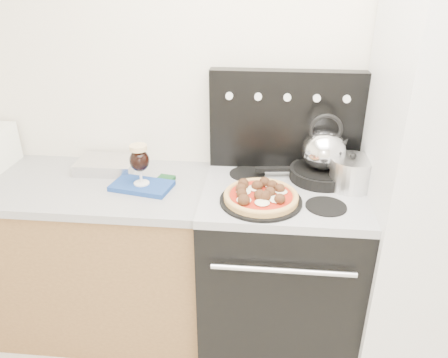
# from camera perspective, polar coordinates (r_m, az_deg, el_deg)

# --- Properties ---
(room_shell) EXTENTS (3.52, 3.01, 2.52)m
(room_shell) POSITION_cam_1_polar(r_m,az_deg,el_deg) (1.14, 5.85, -6.69)
(room_shell) COLOR silver
(room_shell) RESTS_ON ground
(base_cabinet) EXTENTS (1.45, 0.60, 0.86)m
(base_cabinet) POSITION_cam_1_polar(r_m,az_deg,el_deg) (2.56, -18.83, -9.67)
(base_cabinet) COLOR olive
(base_cabinet) RESTS_ON ground
(countertop) EXTENTS (1.48, 0.63, 0.04)m
(countertop) POSITION_cam_1_polar(r_m,az_deg,el_deg) (2.34, -20.39, -0.64)
(countertop) COLOR #A0A0A2
(countertop) RESTS_ON base_cabinet
(stove_body) EXTENTS (0.76, 0.65, 0.88)m
(stove_body) POSITION_cam_1_polar(r_m,az_deg,el_deg) (2.33, 7.09, -11.87)
(stove_body) COLOR black
(stove_body) RESTS_ON ground
(cooktop) EXTENTS (0.76, 0.65, 0.04)m
(cooktop) POSITION_cam_1_polar(r_m,az_deg,el_deg) (2.09, 7.77, -1.83)
(cooktop) COLOR #ADADB2
(cooktop) RESTS_ON stove_body
(backguard) EXTENTS (0.76, 0.08, 0.50)m
(backguard) POSITION_cam_1_polar(r_m,az_deg,el_deg) (2.23, 8.02, 7.61)
(backguard) COLOR black
(backguard) RESTS_ON cooktop
(fridge) EXTENTS (0.64, 0.68, 1.90)m
(fridge) POSITION_cam_1_polar(r_m,az_deg,el_deg) (2.19, 26.48, -1.65)
(fridge) COLOR silver
(fridge) RESTS_ON ground
(foil_sheet) EXTENTS (0.30, 0.22, 0.06)m
(foil_sheet) POSITION_cam_1_polar(r_m,az_deg,el_deg) (2.37, -15.06, 1.82)
(foil_sheet) COLOR white
(foil_sheet) RESTS_ON countertop
(oven_mitt) EXTENTS (0.31, 0.22, 0.02)m
(oven_mitt) POSITION_cam_1_polar(r_m,az_deg,el_deg) (2.14, -10.68, -0.90)
(oven_mitt) COLOR navy
(oven_mitt) RESTS_ON countertop
(beer_glass) EXTENTS (0.11, 0.11, 0.20)m
(beer_glass) POSITION_cam_1_polar(r_m,az_deg,el_deg) (2.10, -10.93, 1.87)
(beer_glass) COLOR black
(beer_glass) RESTS_ON oven_mitt
(pizza_pan) EXTENTS (0.46, 0.46, 0.01)m
(pizza_pan) POSITION_cam_1_polar(r_m,az_deg,el_deg) (1.95, 4.83, -2.83)
(pizza_pan) COLOR black
(pizza_pan) RESTS_ON cooktop
(pizza) EXTENTS (0.34, 0.34, 0.05)m
(pizza) POSITION_cam_1_polar(r_m,az_deg,el_deg) (1.94, 4.86, -2.07)
(pizza) COLOR tan
(pizza) RESTS_ON pizza_pan
(skillet) EXTENTS (0.34, 0.34, 0.06)m
(skillet) POSITION_cam_1_polar(r_m,az_deg,el_deg) (2.20, 12.56, 0.67)
(skillet) COLOR black
(skillet) RESTS_ON cooktop
(tea_kettle) EXTENTS (0.24, 0.24, 0.23)m
(tea_kettle) POSITION_cam_1_polar(r_m,az_deg,el_deg) (2.14, 12.93, 4.15)
(tea_kettle) COLOR silver
(tea_kettle) RESTS_ON skillet
(stock_pot) EXTENTS (0.20, 0.20, 0.14)m
(stock_pot) POSITION_cam_1_polar(r_m,az_deg,el_deg) (2.13, 16.21, 0.60)
(stock_pot) COLOR silver
(stock_pot) RESTS_ON cooktop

